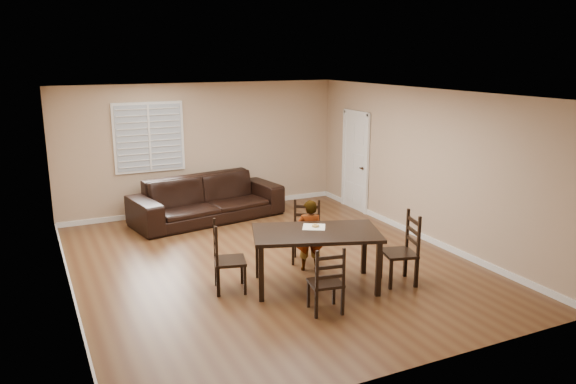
% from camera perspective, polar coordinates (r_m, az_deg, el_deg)
% --- Properties ---
extents(ground, '(7.00, 7.00, 0.00)m').
position_cam_1_polar(ground, '(9.09, -1.85, -7.22)').
color(ground, brown).
rests_on(ground, ground).
extents(room, '(6.04, 7.04, 2.72)m').
position_cam_1_polar(room, '(8.78, -2.19, 4.26)').
color(room, tan).
rests_on(room, ground).
extents(dining_table, '(2.01, 1.53, 0.83)m').
position_cam_1_polar(dining_table, '(7.98, 2.87, -4.60)').
color(dining_table, black).
rests_on(dining_table, ground).
extents(chair_near, '(0.59, 0.58, 0.99)m').
position_cam_1_polar(chair_near, '(9.12, 1.90, -4.17)').
color(chair_near, black).
rests_on(chair_near, ground).
extents(chair_far, '(0.47, 0.45, 0.91)m').
position_cam_1_polar(chair_far, '(7.25, 4.13, -9.38)').
color(chair_far, black).
rests_on(chair_far, ground).
extents(chair_left, '(0.53, 0.55, 1.02)m').
position_cam_1_polar(chair_left, '(7.97, -6.80, -6.87)').
color(chair_left, black).
rests_on(chair_left, ground).
extents(chair_right, '(0.55, 0.58, 1.06)m').
position_cam_1_polar(chair_right, '(8.38, 12.03, -5.89)').
color(chair_right, black).
rests_on(chair_right, ground).
extents(child, '(0.48, 0.40, 1.12)m').
position_cam_1_polar(child, '(8.64, 2.19, -4.42)').
color(child, gray).
rests_on(child, ground).
extents(napkin, '(0.44, 0.44, 0.00)m').
position_cam_1_polar(napkin, '(8.14, 2.66, -3.56)').
color(napkin, beige).
rests_on(napkin, dining_table).
extents(donut, '(0.11, 0.11, 0.04)m').
position_cam_1_polar(donut, '(8.14, 2.81, -3.41)').
color(donut, '#B98942').
rests_on(donut, napkin).
extents(sofa, '(3.16, 1.68, 0.88)m').
position_cam_1_polar(sofa, '(11.38, -8.20, -0.69)').
color(sofa, black).
rests_on(sofa, ground).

